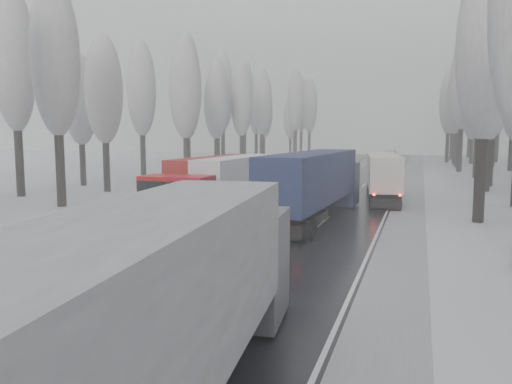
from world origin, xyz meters
The scene contains 49 objects.
carriageway_right centered at (5.25, 30.00, 0.01)m, with size 7.50×200.00×0.03m, color black.
carriageway_left centered at (-5.25, 30.00, 0.01)m, with size 7.50×200.00×0.03m, color black.
median_slush centered at (0.00, 30.00, 0.02)m, with size 3.00×200.00×0.04m, color #A4A7AC.
shoulder_right centered at (10.20, 30.00, 0.02)m, with size 2.40×200.00×0.04m, color #A4A7AC.
shoulder_left centered at (-10.20, 30.00, 0.02)m, with size 2.40×200.00×0.04m, color #A4A7AC.
median_guardrail centered at (0.00, 29.99, 0.60)m, with size 0.12×200.00×0.76m.
tree_18 centered at (14.51, 27.03, 10.70)m, with size 3.60×3.60×16.58m.
tree_22 centered at (17.02, 45.60, 10.24)m, with size 3.60×3.60×15.86m.
tree_24 centered at (17.90, 51.02, 13.19)m, with size 3.60×3.60×20.49m.
tree_26 centered at (17.56, 61.27, 12.10)m, with size 3.60×3.60×18.78m.
tree_28 centered at (16.34, 71.95, 12.64)m, with size 3.60×3.60×19.62m.
tree_30 centered at (16.56, 81.70, 11.52)m, with size 3.60×3.60×17.86m.
tree_31 centered at (22.48, 85.70, 11.97)m, with size 3.60×3.60×18.58m.
tree_32 centered at (16.63, 89.21, 11.18)m, with size 3.60×3.60×17.33m.
tree_33 centered at (19.77, 93.21, 9.26)m, with size 3.60×3.60×14.33m.
tree_34 centered at (15.73, 96.32, 11.37)m, with size 3.60×3.60×17.63m.
tree_35 centered at (24.94, 100.32, 11.77)m, with size 3.60×3.60×18.25m.
tree_36 centered at (17.04, 106.16, 13.02)m, with size 3.60×3.60×20.23m.
tree_37 centered at (24.02, 110.16, 10.56)m, with size 3.60×3.60×16.37m.
tree_38 centered at (18.73, 116.73, 11.59)m, with size 3.60×3.60×17.97m.
tree_39 centered at (21.55, 120.73, 10.45)m, with size 3.60×3.60×16.19m.
tree_58 centered at (-15.13, 24.57, 11.10)m, with size 3.60×3.60×17.21m.
tree_59 centered at (-22.80, 28.57, 11.87)m, with size 3.60×3.60×18.41m.
tree_60 centered at (-17.75, 34.20, 9.59)m, with size 3.60×3.60×14.84m.
tree_61 centered at (-23.52, 38.20, 9.02)m, with size 3.60×3.60×13.95m.
tree_62 centered at (-13.94, 43.73, 10.36)m, with size 3.60×3.60×16.04m.
tree_63 centered at (-21.85, 47.73, 10.89)m, with size 3.60×3.60×16.88m.
tree_64 centered at (-18.26, 52.71, 9.96)m, with size 3.60×3.60×15.42m.
tree_65 centered at (-20.05, 56.71, 12.55)m, with size 3.60×3.60×19.48m.
tree_66 centered at (-18.16, 62.35, 9.84)m, with size 3.60×3.60×15.23m.
tree_67 centered at (-19.54, 66.35, 11.03)m, with size 3.60×3.60×17.09m.
tree_68 centered at (-16.58, 69.11, 10.75)m, with size 3.60×3.60×16.65m.
tree_69 centered at (-21.42, 73.11, 12.46)m, with size 3.60×3.60×19.35m.
tree_70 centered at (-16.33, 79.19, 11.03)m, with size 3.60×3.60×17.09m.
tree_71 centered at (-21.09, 83.19, 12.63)m, with size 3.60×3.60×19.61m.
tree_72 centered at (-18.93, 88.54, 9.76)m, with size 3.60×3.60×15.11m.
tree_73 centered at (-21.82, 92.54, 11.11)m, with size 3.60×3.60×17.22m.
tree_74 centered at (-15.07, 99.33, 12.67)m, with size 3.60×3.60×19.68m.
tree_75 centered at (-24.20, 103.33, 11.99)m, with size 3.60×3.60×18.60m.
tree_76 centered at (-14.05, 108.72, 11.95)m, with size 3.60×3.60×18.55m.
tree_77 centered at (-19.66, 112.72, 9.26)m, with size 3.60×3.60×14.32m.
tree_78 centered at (-17.56, 115.31, 12.59)m, with size 3.60×3.60×19.55m.
tree_79 centered at (-20.33, 119.31, 11.01)m, with size 3.60×3.60×17.07m.
truck_grey_tarp centered at (6.68, 0.04, 2.50)m, with size 4.37×16.88×4.29m.
truck_blue_box centered at (4.71, 24.46, 2.57)m, with size 3.64×17.29×4.41m.
truck_cream_box centered at (7.85, 36.98, 2.24)m, with size 4.11×15.12×3.84m.
box_truck_distant centered at (5.46, 88.51, 1.29)m, with size 2.22×6.83×2.53m.
truck_red_white centered at (-2.67, 28.44, 2.20)m, with size 2.53×14.76×3.77m.
truck_red_red centered at (-4.71, 28.66, 2.17)m, with size 2.98×14.62×3.73m.
Camera 1 is at (10.94, -6.77, 5.57)m, focal length 35.00 mm.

